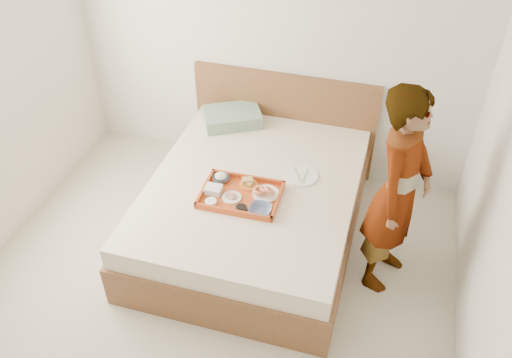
{
  "coord_description": "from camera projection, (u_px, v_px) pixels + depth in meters",
  "views": [
    {
      "loc": [
        1.06,
        -2.06,
        3.15
      ],
      "look_at": [
        0.19,
        0.9,
        0.65
      ],
      "focal_mm": 37.91,
      "sensor_mm": 36.0,
      "label": 1
    }
  ],
  "objects": [
    {
      "name": "sauce_dish",
      "position": [
        241.0,
        209.0,
        3.85
      ],
      "size": [
        0.09,
        0.09,
        0.03
      ],
      "primitive_type": "cylinder",
      "rotation": [
        0.0,
        0.0,
        0.02
      ],
      "color": "black",
      "rests_on": "tray"
    },
    {
      "name": "ground",
      "position": [
        193.0,
        325.0,
        3.75
      ],
      "size": [
        3.5,
        4.0,
        0.01
      ],
      "primitive_type": "cube",
      "color": "beige",
      "rests_on": "ground"
    },
    {
      "name": "wall_back",
      "position": [
        271.0,
        32.0,
        4.42
      ],
      "size": [
        3.5,
        0.01,
        2.6
      ],
      "primitive_type": "cube",
      "color": "silver",
      "rests_on": "ground"
    },
    {
      "name": "person",
      "position": [
        399.0,
        192.0,
        3.62
      ],
      "size": [
        0.54,
        0.67,
        1.6
      ],
      "primitive_type": "imported",
      "rotation": [
        0.0,
        0.0,
        1.27
      ],
      "color": "silver",
      "rests_on": "ground"
    },
    {
      "name": "plastic_tub",
      "position": [
        214.0,
        190.0,
        3.99
      ],
      "size": [
        0.12,
        0.1,
        0.05
      ],
      "primitive_type": "cube",
      "rotation": [
        0.0,
        0.0,
        0.02
      ],
      "color": "silver",
      "rests_on": "tray"
    },
    {
      "name": "dinner_plate",
      "position": [
        301.0,
        176.0,
        4.18
      ],
      "size": [
        0.3,
        0.3,
        0.01
      ],
      "primitive_type": "cylinder",
      "rotation": [
        0.0,
        0.0,
        0.18
      ],
      "color": "white",
      "rests_on": "bed"
    },
    {
      "name": "prawn_plate",
      "position": [
        266.0,
        194.0,
        3.99
      ],
      "size": [
        0.21,
        0.21,
        0.01
      ],
      "primitive_type": "cylinder",
      "rotation": [
        0.0,
        0.0,
        0.02
      ],
      "color": "white",
      "rests_on": "tray"
    },
    {
      "name": "bed",
      "position": [
        254.0,
        208.0,
        4.3
      ],
      "size": [
        1.65,
        2.0,
        0.53
      ],
      "primitive_type": "cube",
      "color": "brown",
      "rests_on": "ground"
    },
    {
      "name": "salad_bowl",
      "position": [
        221.0,
        178.0,
        4.11
      ],
      "size": [
        0.13,
        0.13,
        0.04
      ],
      "primitive_type": "imported",
      "rotation": [
        0.0,
        0.0,
        0.02
      ],
      "color": "#17214B",
      "rests_on": "tray"
    },
    {
      "name": "navy_bowl_big",
      "position": [
        261.0,
        210.0,
        3.83
      ],
      "size": [
        0.17,
        0.17,
        0.04
      ],
      "primitive_type": "imported",
      "rotation": [
        0.0,
        0.0,
        0.02
      ],
      "color": "#17214B",
      "rests_on": "tray"
    },
    {
      "name": "headboard",
      "position": [
        284.0,
        122.0,
        4.89
      ],
      "size": [
        1.65,
        0.06,
        0.95
      ],
      "primitive_type": "cube",
      "color": "brown",
      "rests_on": "ground"
    },
    {
      "name": "cheese_round",
      "position": [
        211.0,
        202.0,
        3.9
      ],
      "size": [
        0.09,
        0.09,
        0.03
      ],
      "primitive_type": "cylinder",
      "rotation": [
        0.0,
        0.0,
        0.02
      ],
      "color": "white",
      "rests_on": "tray"
    },
    {
      "name": "pillow",
      "position": [
        232.0,
        117.0,
        4.73
      ],
      "size": [
        0.59,
        0.53,
        0.12
      ],
      "primitive_type": "cube",
      "rotation": [
        0.0,
        0.0,
        0.5
      ],
      "color": "gray",
      "rests_on": "bed"
    },
    {
      "name": "meat_plate",
      "position": [
        232.0,
        197.0,
        3.96
      ],
      "size": [
        0.15,
        0.15,
        0.01
      ],
      "primitive_type": "cylinder",
      "rotation": [
        0.0,
        0.0,
        0.02
      ],
      "color": "white",
      "rests_on": "tray"
    },
    {
      "name": "tray",
      "position": [
        241.0,
        195.0,
        3.98
      ],
      "size": [
        0.59,
        0.44,
        0.05
      ],
      "primitive_type": "cube",
      "rotation": [
        0.0,
        0.0,
        0.02
      ],
      "color": "#BB3D11",
      "rests_on": "bed"
    },
    {
      "name": "bread_plate",
      "position": [
        248.0,
        185.0,
        4.07
      ],
      "size": [
        0.14,
        0.14,
        0.01
      ],
      "primitive_type": "cylinder",
      "rotation": [
        0.0,
        0.0,
        0.02
      ],
      "color": "orange",
      "rests_on": "tray"
    }
  ]
}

